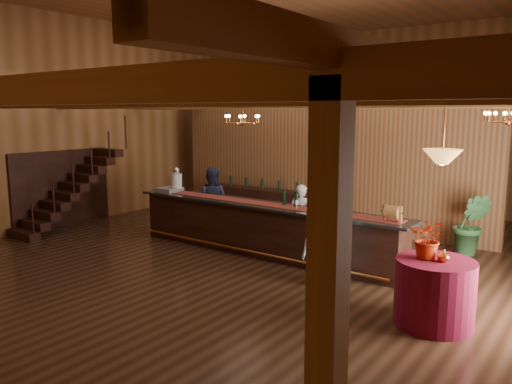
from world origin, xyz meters
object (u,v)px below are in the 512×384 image
Objects in this scene: beverage_dispenser at (177,180)px; floor_plant at (471,224)px; raffle_drum at (392,212)px; chandelier_left at (243,119)px; tasting_bar at (261,229)px; chandelier_right at (509,117)px; staff_second at (212,201)px; pendant_lamp at (442,157)px; bartender at (301,217)px; backbar_shelf at (254,204)px; guest at (323,244)px; round_table at (434,293)px.

beverage_dispenser is 0.45× the size of floor_plant.
beverage_dispenser is at bearing 178.16° from raffle_drum.
raffle_drum is at bearing -7.37° from chandelier_left.
tasting_bar is at bearing -145.01° from floor_plant.
tasting_bar is at bearing -164.25° from chandelier_right.
staff_second is at bearing 40.95° from beverage_dispenser.
tasting_bar is at bearing 142.28° from staff_second.
pendant_lamp is (1.18, -1.38, 1.13)m from raffle_drum.
pendant_lamp is at bearing -49.60° from raffle_drum.
bartender is at bearing 147.58° from pendant_lamp.
chandelier_right reaches higher than tasting_bar.
backbar_shelf is 2.17× the size of guest.
raffle_drum is 2.14m from pendant_lamp.
raffle_drum is 0.20× the size of staff_second.
beverage_dispenser is at bearing 7.13° from bartender.
round_table is at bearing 142.09° from bartender.
pendant_lamp reaches higher than backbar_shelf.
round_table is 4.20m from bartender.
pendant_lamp is at bearing -21.02° from chandelier_left.
tasting_bar is 4.51× the size of bartender.
pendant_lamp is (6.22, -4.18, 1.95)m from backbar_shelf.
beverage_dispenser is 6.86m from round_table.
chandelier_right is at bearing -15.08° from backbar_shelf.
raffle_drum is (2.88, -0.09, 0.71)m from tasting_bar.
pendant_lamp reaches higher than tasting_bar.
chandelier_right is at bearing 165.97° from staff_second.
tasting_bar is at bearing -53.69° from backbar_shelf.
guest is at bearing 125.44° from bartender.
round_table is at bearing -36.30° from backbar_shelf.
backbar_shelf is 3.54× the size of pendant_lamp.
beverage_dispenser reaches higher than bartender.
floor_plant is (-0.44, 4.00, 0.19)m from round_table.
raffle_drum is 0.42× the size of chandelier_left.
raffle_drum reaches higher than backbar_shelf.
bartender is (2.68, -1.93, 0.28)m from backbar_shelf.
chandelier_left is at bearing 172.63° from raffle_drum.
raffle_drum reaches higher than tasting_bar.
backbar_shelf is (0.39, 2.62, -0.93)m from beverage_dispenser.
floor_plant is at bearing -4.19° from backbar_shelf.
staff_second reaches higher than bartender.
raffle_drum reaches higher than round_table.
raffle_drum is at bearing -138.67° from chandelier_right.
raffle_drum is at bearing -31.40° from backbar_shelf.
beverage_dispenser is 4.68m from guest.
chandelier_left reaches higher than round_table.
chandelier_right reaches higher than round_table.
floor_plant is (-0.44, 4.00, -1.74)m from pendant_lamp.
pendant_lamp is 4.52m from bartender.
chandelier_left is 0.55× the size of bartender.
beverage_dispenser is 0.75× the size of chandelier_left.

